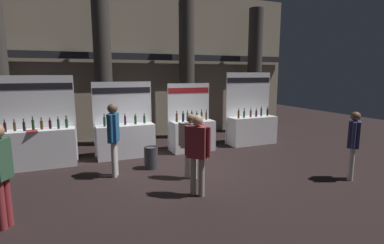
# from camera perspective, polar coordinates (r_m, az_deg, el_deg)

# --- Properties ---
(ground_plane) EXTENTS (26.37, 26.37, 0.00)m
(ground_plane) POSITION_cam_1_polar(r_m,az_deg,el_deg) (7.91, -1.65, -9.22)
(ground_plane) COLOR black
(hall_colonnade) EXTENTS (13.18, 1.34, 5.76)m
(hall_colonnade) POSITION_cam_1_polar(r_m,az_deg,el_deg) (11.68, -9.54, 10.69)
(hall_colonnade) COLOR tan
(hall_colonnade) RESTS_ON ground_plane
(exhibitor_booth_0) EXTENTS (1.95, 0.73, 2.49)m
(exhibitor_booth_0) POSITION_cam_1_polar(r_m,az_deg,el_deg) (8.98, -27.70, -3.86)
(exhibitor_booth_0) COLOR white
(exhibitor_booth_0) RESTS_ON ground_plane
(exhibitor_booth_1) EXTENTS (1.80, 0.66, 2.28)m
(exhibitor_booth_1) POSITION_cam_1_polar(r_m,az_deg,el_deg) (9.18, -12.86, -2.98)
(exhibitor_booth_1) COLOR white
(exhibitor_booth_1) RESTS_ON ground_plane
(exhibitor_booth_2) EXTENTS (1.48, 0.66, 2.21)m
(exhibitor_booth_2) POSITION_cam_1_polar(r_m,az_deg,el_deg) (9.65, 0.01, -2.17)
(exhibitor_booth_2) COLOR white
(exhibitor_booth_2) RESTS_ON ground_plane
(exhibitor_booth_3) EXTENTS (1.83, 0.66, 2.57)m
(exhibitor_booth_3) POSITION_cam_1_polar(r_m,az_deg,el_deg) (10.81, 11.57, -0.90)
(exhibitor_booth_3) COLOR white
(exhibitor_booth_3) RESTS_ON ground_plane
(trash_bin) EXTENTS (0.37, 0.37, 0.59)m
(trash_bin) POSITION_cam_1_polar(r_m,az_deg,el_deg) (7.99, -8.01, -6.89)
(trash_bin) COLOR #38383D
(trash_bin) RESTS_ON ground_plane
(visitor_0) EXTENTS (0.34, 0.43, 1.75)m
(visitor_0) POSITION_cam_1_polar(r_m,az_deg,el_deg) (5.68, -33.33, -7.54)
(visitor_0) COLOR maroon
(visitor_0) RESTS_ON ground_plane
(visitor_1) EXTENTS (0.33, 0.52, 1.83)m
(visitor_1) POSITION_cam_1_polar(r_m,az_deg,el_deg) (7.38, -15.08, -2.13)
(visitor_1) COLOR silver
(visitor_1) RESTS_ON ground_plane
(visitor_2) EXTENTS (0.45, 0.45, 1.71)m
(visitor_2) POSITION_cam_1_polar(r_m,az_deg,el_deg) (6.00, 1.08, -5.10)
(visitor_2) COLOR #ADA393
(visitor_2) RESTS_ON ground_plane
(visitor_3) EXTENTS (0.50, 0.47, 1.59)m
(visitor_3) POSITION_cam_1_polar(r_m,az_deg,el_deg) (7.01, -0.24, -3.54)
(visitor_3) COLOR silver
(visitor_3) RESTS_ON ground_plane
(visitor_4) EXTENTS (0.41, 0.40, 1.65)m
(visitor_4) POSITION_cam_1_polar(r_m,az_deg,el_deg) (7.92, 29.00, -3.10)
(visitor_4) COLOR silver
(visitor_4) RESTS_ON ground_plane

